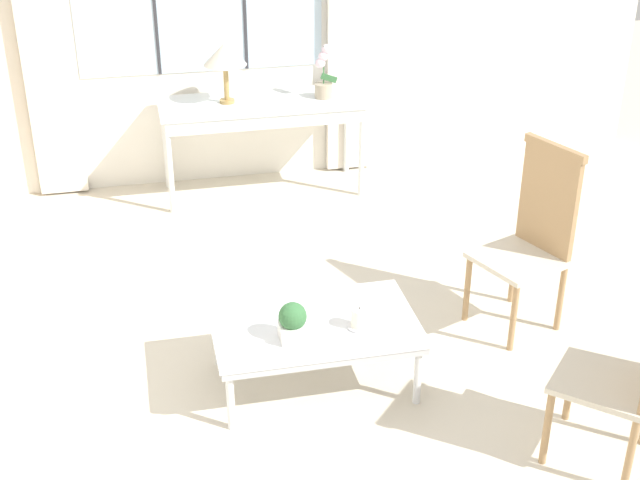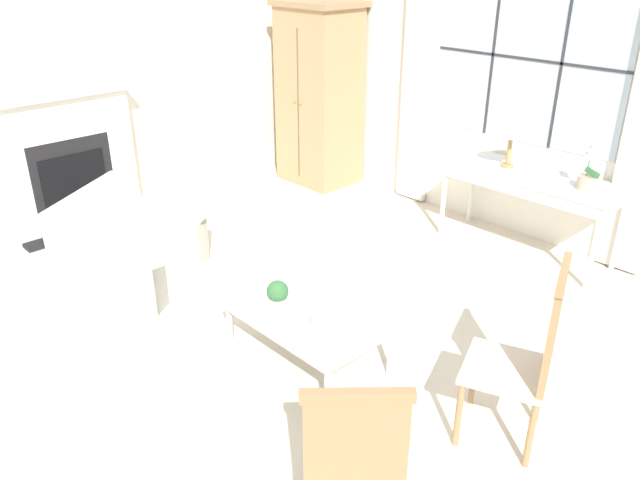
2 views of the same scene
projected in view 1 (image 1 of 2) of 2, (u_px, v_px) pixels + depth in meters
ground_plane at (273, 404)px, 4.64m from camera, size 14.00×14.00×0.00m
wall_back_windowed at (199, 4)px, 6.60m from camera, size 7.20×0.14×2.80m
console_table at (261, 111)px, 6.71m from camera, size 1.53×0.56×0.74m
table_lamp at (225, 55)px, 6.46m from camera, size 0.32×0.32×0.45m
potted_orchid at (324, 77)px, 6.67m from camera, size 0.17×0.14×0.40m
side_chair_wooden at (534, 230)px, 5.09m from camera, size 0.57×0.57×1.10m
accent_chair_wooden at (635, 360)px, 3.99m from camera, size 0.62×0.62×1.06m
coffee_table at (314, 328)px, 4.64m from camera, size 1.07×0.66×0.39m
potted_plant_small at (293, 322)px, 4.44m from camera, size 0.14×0.14×0.21m
pillar_candle at (359, 319)px, 4.55m from camera, size 0.12×0.12×0.12m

